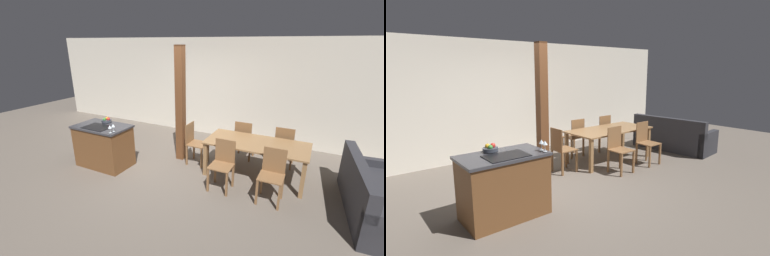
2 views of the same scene
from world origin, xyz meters
TOP-DOWN VIEW (x-y plane):
  - ground_plane at (0.00, 0.00)m, footprint 16.00×16.00m
  - wall_back at (0.00, 2.54)m, footprint 11.20×0.08m
  - kitchen_island at (-1.23, -0.40)m, footprint 1.17×0.71m
  - fruit_bowl at (-1.30, -0.18)m, footprint 0.21×0.21m
  - wine_glass_near at (-0.72, -0.68)m, footprint 0.07×0.07m
  - wine_glass_middle at (-0.72, -0.59)m, footprint 0.07×0.07m
  - dining_table at (1.82, 0.57)m, footprint 1.95×0.93m
  - dining_chair_near_left at (1.38, -0.12)m, footprint 0.40×0.40m
  - dining_chair_near_right at (2.26, -0.12)m, footprint 0.40×0.40m
  - dining_chair_far_left at (1.38, 1.27)m, footprint 0.40×0.40m
  - dining_chair_far_right at (2.26, 1.27)m, footprint 0.40×0.40m
  - dining_chair_head_end at (0.48, 0.57)m, footprint 0.40×0.40m
  - couch at (3.78, 0.19)m, footprint 0.99×2.00m
  - timber_post at (0.09, 0.64)m, footprint 0.17×0.17m

SIDE VIEW (x-z plane):
  - ground_plane at x=0.00m, z-range 0.00..0.00m
  - couch at x=3.78m, z-range -0.14..0.72m
  - kitchen_island at x=-1.23m, z-range 0.00..0.91m
  - dining_chair_near_left at x=1.38m, z-range 0.03..0.94m
  - dining_chair_near_right at x=2.26m, z-range 0.03..0.94m
  - dining_chair_far_left at x=1.38m, z-range 0.03..0.94m
  - dining_chair_far_right at x=2.26m, z-range 0.03..0.94m
  - dining_chair_head_end at x=0.48m, z-range 0.03..0.94m
  - dining_table at x=1.82m, z-range 0.27..1.00m
  - fruit_bowl at x=-1.30m, z-range 0.90..1.01m
  - wine_glass_near at x=-0.72m, z-range 0.96..1.11m
  - wine_glass_middle at x=-0.72m, z-range 0.96..1.11m
  - timber_post at x=0.09m, z-range 0.00..2.53m
  - wall_back at x=0.00m, z-range 0.00..2.70m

